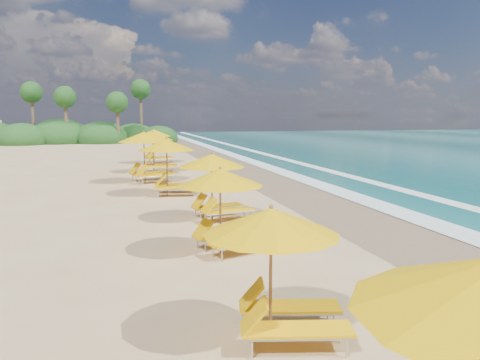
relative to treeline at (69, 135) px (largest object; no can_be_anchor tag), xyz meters
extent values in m
plane|color=tan|center=(9.94, -45.51, -1.00)|extent=(160.00, 160.00, 0.00)
cube|color=#826C4D|center=(13.94, -45.51, -0.99)|extent=(4.00, 160.00, 0.01)
cube|color=white|center=(15.44, -45.51, -0.97)|extent=(1.20, 160.00, 0.01)
cube|color=white|center=(18.44, -45.51, -0.97)|extent=(0.80, 160.00, 0.01)
cylinder|color=olive|center=(8.10, -54.31, 0.01)|extent=(0.05, 0.05, 2.01)
cone|color=#EEB405|center=(8.10, -54.31, 0.84)|extent=(2.48, 2.48, 0.40)
sphere|color=olive|center=(8.10, -54.31, 1.06)|extent=(0.07, 0.07, 0.07)
cylinder|color=olive|center=(8.32, -49.78, 0.04)|extent=(0.05, 0.05, 2.08)
cone|color=#EEB405|center=(8.32, -49.78, 0.91)|extent=(2.67, 2.67, 0.42)
sphere|color=olive|center=(8.32, -49.78, 1.14)|extent=(0.07, 0.07, 0.07)
cylinder|color=olive|center=(8.84, -46.08, 0.07)|extent=(0.05, 0.05, 2.13)
cone|color=#EEB405|center=(8.84, -46.08, 0.96)|extent=(2.60, 2.60, 0.43)
sphere|color=olive|center=(8.84, -46.08, 1.20)|extent=(0.08, 0.08, 0.08)
cylinder|color=olive|center=(7.92, -40.87, 0.18)|extent=(0.06, 0.06, 2.36)
cone|color=#EEB405|center=(7.92, -40.87, 1.16)|extent=(2.72, 2.72, 0.47)
sphere|color=olive|center=(7.92, -40.87, 1.43)|extent=(0.08, 0.08, 0.08)
cylinder|color=olive|center=(7.19, -36.79, 0.27)|extent=(0.06, 0.06, 2.53)
cone|color=#EEB405|center=(7.19, -36.79, 1.32)|extent=(3.25, 3.25, 0.51)
sphere|color=olive|center=(7.19, -36.79, 1.61)|extent=(0.09, 0.09, 0.09)
cylinder|color=olive|center=(7.94, -32.54, 0.19)|extent=(0.06, 0.06, 2.37)
cone|color=#EEB405|center=(7.94, -32.54, 1.17)|extent=(2.85, 2.85, 0.48)
sphere|color=olive|center=(7.94, -32.54, 1.44)|extent=(0.08, 0.08, 0.08)
cylinder|color=olive|center=(8.40, -27.27, 0.19)|extent=(0.06, 0.06, 2.37)
cone|color=#EEB405|center=(8.40, -27.27, 1.17)|extent=(2.90, 2.90, 0.48)
sphere|color=olive|center=(8.40, -27.27, 1.44)|extent=(0.08, 0.08, 0.08)
ellipsoid|color=#163D14|center=(3.94, -0.51, -0.37)|extent=(6.40, 6.40, 4.16)
ellipsoid|color=#163D14|center=(-1.06, 0.49, -0.29)|extent=(7.20, 7.20, 4.68)
ellipsoid|color=#163D14|center=(-5.06, -1.51, -0.41)|extent=(6.00, 6.00, 3.90)
ellipsoid|color=#163D14|center=(7.94, 1.49, -0.45)|extent=(5.60, 5.60, 3.64)
ellipsoid|color=#163D14|center=(10.94, -0.51, -0.51)|extent=(5.00, 5.00, 3.25)
cylinder|color=brown|center=(5.94, -2.51, 1.50)|extent=(0.36, 0.36, 5.00)
sphere|color=#163D14|center=(5.94, -2.51, 4.00)|extent=(2.60, 2.60, 2.60)
cylinder|color=brown|center=(-0.06, -1.51, 1.80)|extent=(0.36, 0.36, 5.60)
sphere|color=#163D14|center=(-0.06, -1.51, 4.60)|extent=(2.60, 2.60, 2.60)
cylinder|color=brown|center=(-4.06, 0.49, 2.10)|extent=(0.36, 0.36, 6.20)
sphere|color=#163D14|center=(-4.06, 0.49, 5.20)|extent=(2.60, 2.60, 2.60)
cylinder|color=brown|center=(8.94, 1.49, 2.40)|extent=(0.36, 0.36, 6.80)
sphere|color=#163D14|center=(8.94, 1.49, 5.80)|extent=(2.60, 2.60, 2.60)
camera|label=1|loc=(5.95, -60.66, 2.40)|focal=34.51mm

